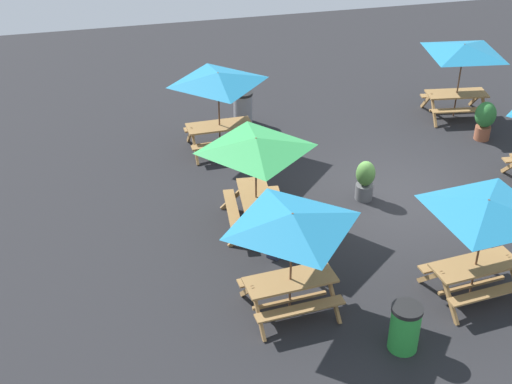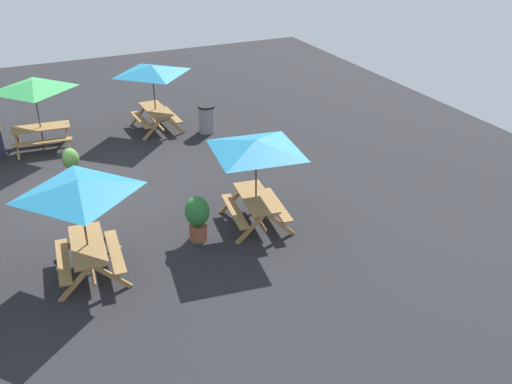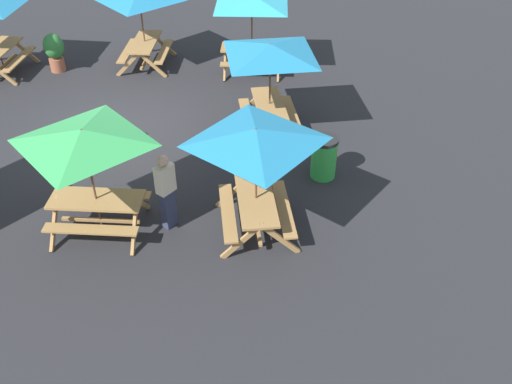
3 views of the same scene
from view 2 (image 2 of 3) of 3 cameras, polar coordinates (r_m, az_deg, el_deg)
The scene contains 8 objects.
ground_plane at distance 16.64m, azimuth -17.80°, elevation -0.36°, with size 29.39×29.39×0.00m, color #232326.
picnic_table_1 at distance 19.39m, azimuth -21.35°, elevation 9.47°, with size 2.16×2.16×2.34m.
picnic_table_2 at distance 13.64m, azimuth 0.00°, elevation 4.04°, with size 2.80×2.80×2.34m.
picnic_table_3 at distance 12.26m, azimuth -17.25°, elevation -0.21°, with size 2.15×2.15×2.34m.
picnic_table_4 at distance 20.06m, azimuth -10.31°, elevation 11.50°, with size 2.08×2.08×2.34m.
trash_bin_gray at distance 20.05m, azimuth -4.97°, elevation 7.32°, with size 0.59×0.59×0.98m.
potted_plant_0 at distance 17.22m, azimuth -17.97°, elevation 2.61°, with size 0.48×0.48×1.05m.
potted_plant_1 at distance 13.67m, azimuth -5.88°, elevation -2.41°, with size 0.59×0.59×1.15m.
Camera 2 is at (14.80, -1.23, 7.51)m, focal length 40.00 mm.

